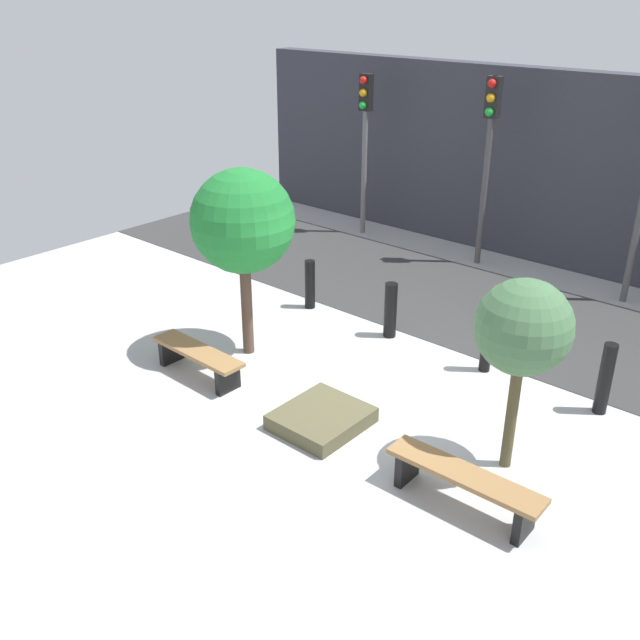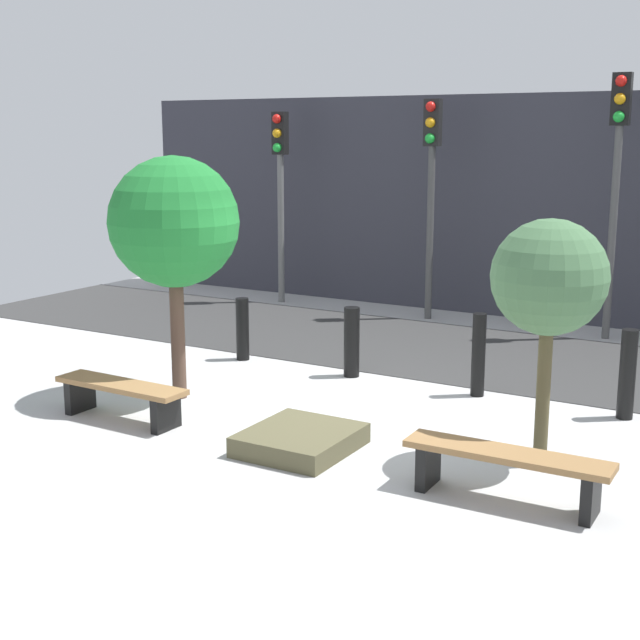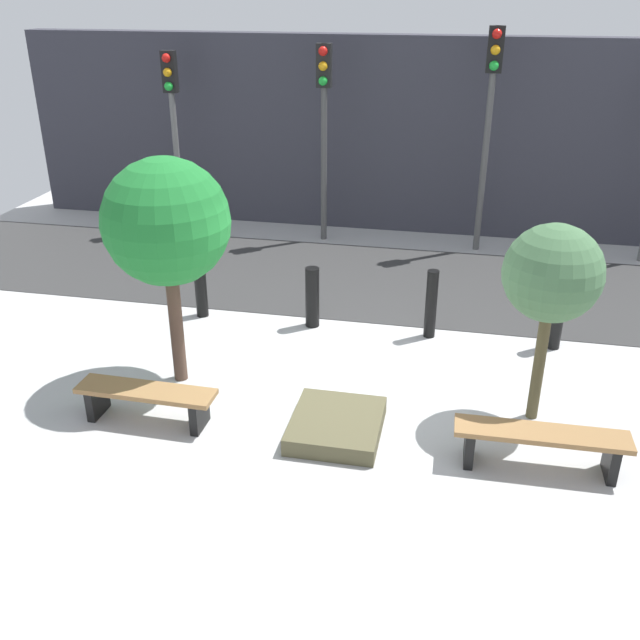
{
  "view_description": "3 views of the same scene",
  "coord_description": "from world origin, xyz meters",
  "px_view_note": "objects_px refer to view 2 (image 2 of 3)",
  "views": [
    {
      "loc": [
        5.22,
        -6.88,
        5.33
      ],
      "look_at": [
        -0.36,
        -0.46,
        1.31
      ],
      "focal_mm": 40.0,
      "sensor_mm": 36.0,
      "label": 1
    },
    {
      "loc": [
        4.57,
        -8.26,
        3.21
      ],
      "look_at": [
        -0.01,
        -0.42,
        1.29
      ],
      "focal_mm": 50.0,
      "sensor_mm": 36.0,
      "label": 2
    },
    {
      "loc": [
        1.23,
        -7.69,
        4.79
      ],
      "look_at": [
        -0.21,
        -0.77,
        1.41
      ],
      "focal_mm": 40.0,
      "sensor_mm": 36.0,
      "label": 3
    }
  ],
  "objects_px": {
    "tree_behind_left_bench": "(174,223)",
    "bollard_far_left": "(242,329)",
    "bench_right": "(507,465)",
    "planter_bed": "(300,440)",
    "bollard_left": "(352,342)",
    "traffic_light_mid_east": "(617,160)",
    "tree_behind_right_bench": "(549,280)",
    "bollard_right": "(627,374)",
    "bollard_center": "(478,355)",
    "bench_left": "(121,393)",
    "traffic_light_west": "(280,172)",
    "traffic_light_mid_west": "(431,169)"
  },
  "relations": [
    {
      "from": "bench_right",
      "to": "planter_bed",
      "type": "distance_m",
      "value": 2.28
    },
    {
      "from": "bench_right",
      "to": "tree_behind_right_bench",
      "type": "height_order",
      "value": "tree_behind_right_bench"
    },
    {
      "from": "tree_behind_right_bench",
      "to": "bollard_left",
      "type": "height_order",
      "value": "tree_behind_right_bench"
    },
    {
      "from": "bollard_center",
      "to": "bollard_right",
      "type": "xyz_separation_m",
      "value": [
        1.78,
        0.0,
        -0.0
      ]
    },
    {
      "from": "bench_right",
      "to": "bollard_left",
      "type": "height_order",
      "value": "bollard_left"
    },
    {
      "from": "bollard_left",
      "to": "bollard_far_left",
      "type": "bearing_deg",
      "value": 180.0
    },
    {
      "from": "bollard_right",
      "to": "traffic_light_mid_west",
      "type": "xyz_separation_m",
      "value": [
        -4.19,
        4.0,
        2.07
      ]
    },
    {
      "from": "traffic_light_mid_west",
      "to": "bollard_right",
      "type": "bearing_deg",
      "value": -43.68
    },
    {
      "from": "traffic_light_mid_east",
      "to": "traffic_light_mid_west",
      "type": "bearing_deg",
      "value": -179.99
    },
    {
      "from": "tree_behind_left_bench",
      "to": "bollard_far_left",
      "type": "bearing_deg",
      "value": 101.92
    },
    {
      "from": "bollard_far_left",
      "to": "traffic_light_west",
      "type": "xyz_separation_m",
      "value": [
        -1.92,
        4.0,
        2.03
      ]
    },
    {
      "from": "bollard_left",
      "to": "bollard_center",
      "type": "xyz_separation_m",
      "value": [
        1.78,
        0.0,
        0.05
      ]
    },
    {
      "from": "traffic_light_mid_west",
      "to": "traffic_light_mid_east",
      "type": "relative_size",
      "value": 0.92
    },
    {
      "from": "bollard_center",
      "to": "planter_bed",
      "type": "bearing_deg",
      "value": -107.86
    },
    {
      "from": "planter_bed",
      "to": "bollard_center",
      "type": "bearing_deg",
      "value": 72.14
    },
    {
      "from": "tree_behind_left_bench",
      "to": "bollard_left",
      "type": "xyz_separation_m",
      "value": [
        1.37,
        1.93,
        -1.68
      ]
    },
    {
      "from": "tree_behind_left_bench",
      "to": "bollard_far_left",
      "type": "relative_size",
      "value": 3.28
    },
    {
      "from": "planter_bed",
      "to": "traffic_light_mid_east",
      "type": "xyz_separation_m",
      "value": [
        1.53,
        6.76,
        2.69
      ]
    },
    {
      "from": "bench_right",
      "to": "bollard_far_left",
      "type": "xyz_separation_m",
      "value": [
        -4.92,
        2.96,
        0.11
      ]
    },
    {
      "from": "planter_bed",
      "to": "bollard_left",
      "type": "distance_m",
      "value": 2.92
    },
    {
      "from": "bench_left",
      "to": "traffic_light_west",
      "type": "bearing_deg",
      "value": 109.57
    },
    {
      "from": "bench_right",
      "to": "traffic_light_mid_east",
      "type": "bearing_deg",
      "value": 94.92
    },
    {
      "from": "tree_behind_left_bench",
      "to": "traffic_light_mid_west",
      "type": "xyz_separation_m",
      "value": [
        0.73,
        5.93,
        0.44
      ]
    },
    {
      "from": "bench_right",
      "to": "traffic_light_west",
      "type": "relative_size",
      "value": 0.52
    },
    {
      "from": "tree_behind_left_bench",
      "to": "bollard_center",
      "type": "xyz_separation_m",
      "value": [
        3.14,
        1.93,
        -1.63
      ]
    },
    {
      "from": "tree_behind_right_bench",
      "to": "bollard_right",
      "type": "height_order",
      "value": "tree_behind_right_bench"
    },
    {
      "from": "tree_behind_left_bench",
      "to": "traffic_light_west",
      "type": "bearing_deg",
      "value": 111.46
    },
    {
      "from": "bollard_far_left",
      "to": "bollard_center",
      "type": "xyz_separation_m",
      "value": [
        3.55,
        0.0,
        0.07
      ]
    },
    {
      "from": "bench_right",
      "to": "bollard_right",
      "type": "bearing_deg",
      "value": 81.12
    },
    {
      "from": "traffic_light_west",
      "to": "bollard_left",
      "type": "bearing_deg",
      "value": -47.25
    },
    {
      "from": "bollard_right",
      "to": "tree_behind_left_bench",
      "type": "bearing_deg",
      "value": -158.61
    },
    {
      "from": "planter_bed",
      "to": "traffic_light_mid_east",
      "type": "height_order",
      "value": "traffic_light_mid_east"
    },
    {
      "from": "tree_behind_right_bench",
      "to": "bollard_far_left",
      "type": "distance_m",
      "value": 5.47
    },
    {
      "from": "planter_bed",
      "to": "bollard_center",
      "type": "xyz_separation_m",
      "value": [
        0.89,
        2.76,
        0.42
      ]
    },
    {
      "from": "bench_left",
      "to": "traffic_light_west",
      "type": "xyz_separation_m",
      "value": [
        -2.33,
        6.96,
        2.16
      ]
    },
    {
      "from": "bollard_right",
      "to": "traffic_light_mid_west",
      "type": "relative_size",
      "value": 0.28
    },
    {
      "from": "tree_behind_right_bench",
      "to": "bollard_center",
      "type": "distance_m",
      "value": 2.71
    },
    {
      "from": "bench_right",
      "to": "bollard_right",
      "type": "relative_size",
      "value": 1.77
    },
    {
      "from": "bench_right",
      "to": "bollard_right",
      "type": "height_order",
      "value": "bollard_right"
    },
    {
      "from": "tree_behind_right_bench",
      "to": "bollard_far_left",
      "type": "bearing_deg",
      "value": 158.61
    },
    {
      "from": "bollard_far_left",
      "to": "traffic_light_mid_east",
      "type": "distance_m",
      "value": 6.26
    },
    {
      "from": "bench_right",
      "to": "bollard_center",
      "type": "bearing_deg",
      "value": 113.81
    },
    {
      "from": "bollard_left",
      "to": "bollard_center",
      "type": "distance_m",
      "value": 1.78
    },
    {
      "from": "bollard_left",
      "to": "bench_left",
      "type": "bearing_deg",
      "value": -114.85
    },
    {
      "from": "bench_left",
      "to": "traffic_light_mid_east",
      "type": "distance_m",
      "value": 8.3
    },
    {
      "from": "tree_behind_left_bench",
      "to": "tree_behind_right_bench",
      "type": "distance_m",
      "value": 4.52
    },
    {
      "from": "planter_bed",
      "to": "bollard_far_left",
      "type": "relative_size",
      "value": 1.28
    },
    {
      "from": "tree_behind_right_bench",
      "to": "bollard_center",
      "type": "bearing_deg",
      "value": 125.38
    },
    {
      "from": "bench_right",
      "to": "bollard_left",
      "type": "distance_m",
      "value": 4.32
    },
    {
      "from": "bench_right",
      "to": "tree_behind_right_bench",
      "type": "relative_size",
      "value": 0.76
    }
  ]
}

